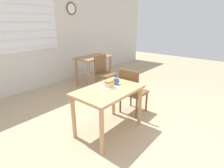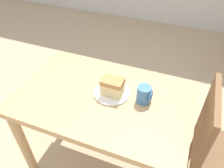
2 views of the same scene
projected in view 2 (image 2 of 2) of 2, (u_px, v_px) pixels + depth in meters
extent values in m
cube|color=tan|center=(103.00, 98.00, 1.28)|extent=(1.01, 0.66, 0.04)
cylinder|color=tan|center=(25.00, 147.00, 1.44)|extent=(0.06, 0.06, 0.68)
cylinder|color=tan|center=(67.00, 93.00, 1.83)|extent=(0.06, 0.06, 0.68)
cylinder|color=tan|center=(177.00, 124.00, 1.58)|extent=(0.06, 0.06, 0.68)
cylinder|color=brown|center=(192.00, 148.00, 1.60)|extent=(0.04, 0.04, 0.39)
cube|color=brown|center=(205.00, 126.00, 1.18)|extent=(0.03, 0.40, 0.44)
cylinder|color=white|center=(112.00, 93.00, 1.27)|extent=(0.21, 0.21, 0.01)
cube|color=#E5CC89|center=(112.00, 89.00, 1.24)|extent=(0.12, 0.08, 0.07)
cube|color=#B27F47|center=(112.00, 82.00, 1.21)|extent=(0.12, 0.09, 0.03)
cylinder|color=teal|center=(144.00, 94.00, 1.20)|extent=(0.08, 0.08, 0.10)
torus|color=teal|center=(151.00, 96.00, 1.19)|extent=(0.01, 0.07, 0.07)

